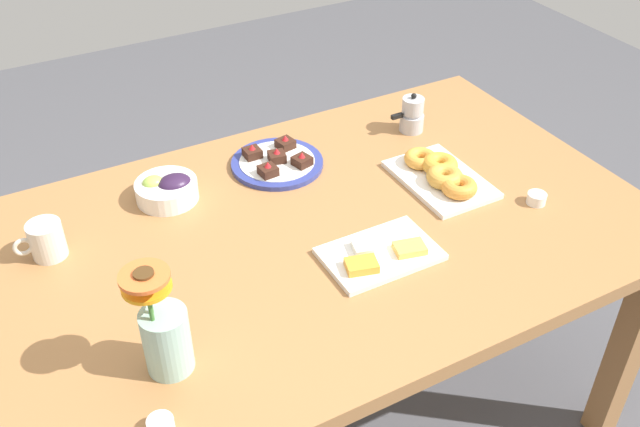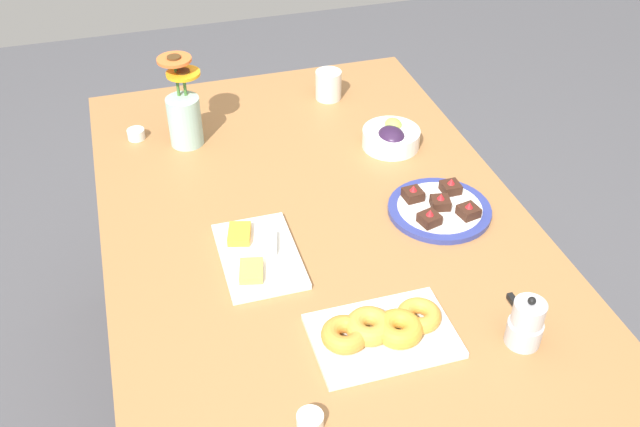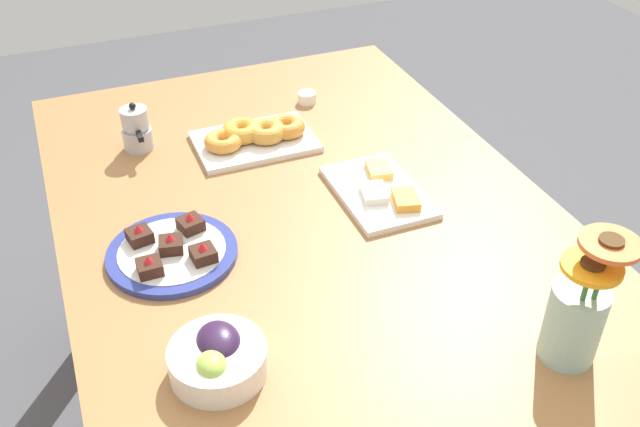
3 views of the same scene
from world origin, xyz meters
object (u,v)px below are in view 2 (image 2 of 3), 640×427
object	(u,v)px
jam_cup_berry	(310,420)
flower_vase	(184,115)
cheese_platter	(257,254)
moka_pot	(526,323)
dining_table	(320,254)
jam_cup_honey	(136,134)
dessert_plate	(440,208)
grape_bowl	(391,137)
croissant_platter	(382,330)
coffee_mug	(328,84)

from	to	relation	value
jam_cup_berry	flower_vase	distance (m)	0.99
cheese_platter	moka_pot	distance (m)	0.59
dining_table	cheese_platter	xyz separation A→B (m)	(-0.06, 0.16, 0.10)
jam_cup_honey	flower_vase	xyz separation A→B (m)	(-0.06, -0.13, 0.07)
dessert_plate	dining_table	bearing A→B (deg)	84.69
dining_table	moka_pot	size ratio (longest dim) A/B	13.45
cheese_platter	jam_cup_berry	world-z (taller)	cheese_platter
cheese_platter	dessert_plate	xyz separation A→B (m)	(0.04, -0.46, 0.00)
dining_table	jam_cup_berry	distance (m)	0.56
cheese_platter	dessert_plate	world-z (taller)	dessert_plate
flower_vase	moka_pot	distance (m)	1.05
grape_bowl	flower_vase	world-z (taller)	flower_vase
dining_table	croissant_platter	xyz separation A→B (m)	(-0.37, -0.02, 0.11)
jam_cup_honey	coffee_mug	bearing A→B (deg)	-83.00
jam_cup_berry	moka_pot	world-z (taller)	moka_pot
dining_table	cheese_platter	size ratio (longest dim) A/B	6.15
coffee_mug	cheese_platter	xyz separation A→B (m)	(-0.66, 0.37, -0.03)
jam_cup_berry	dessert_plate	size ratio (longest dim) A/B	0.19
cheese_platter	flower_vase	size ratio (longest dim) A/B	1.03
dining_table	cheese_platter	world-z (taller)	cheese_platter
moka_pot	coffee_mug	bearing A→B (deg)	4.17
jam_cup_berry	dining_table	bearing A→B (deg)	-18.32
coffee_mug	jam_cup_honey	xyz separation A→B (m)	(-0.07, 0.58, -0.03)
dining_table	coffee_mug	world-z (taller)	coffee_mug
jam_cup_berry	moka_pot	size ratio (longest dim) A/B	0.40
jam_cup_berry	flower_vase	size ratio (longest dim) A/B	0.19
dining_table	croissant_platter	distance (m)	0.39
jam_cup_berry	flower_vase	world-z (taller)	flower_vase
cheese_platter	jam_cup_honey	xyz separation A→B (m)	(0.59, 0.21, 0.00)
dining_table	moka_pot	bearing A→B (deg)	-148.46
coffee_mug	jam_cup_berry	size ratio (longest dim) A/B	2.36
jam_cup_berry	moka_pot	distance (m)	0.46
jam_cup_honey	jam_cup_berry	distance (m)	1.07
croissant_platter	moka_pot	xyz separation A→B (m)	(-0.08, -0.26, 0.03)
cheese_platter	flower_vase	xyz separation A→B (m)	(0.52, 0.08, 0.08)
jam_cup_berry	dessert_plate	distance (m)	0.68
dining_table	grape_bowl	distance (m)	0.42
coffee_mug	dessert_plate	world-z (taller)	coffee_mug
dining_table	grape_bowl	bearing A→B (deg)	-45.41
grape_bowl	dessert_plate	world-z (taller)	grape_bowl
croissant_platter	dessert_plate	distance (m)	0.44
cheese_platter	moka_pot	world-z (taller)	moka_pot
cheese_platter	grape_bowl	bearing A→B (deg)	-52.46
coffee_mug	jam_cup_honey	world-z (taller)	coffee_mug
dessert_plate	moka_pot	bearing A→B (deg)	178.05
grape_bowl	cheese_platter	size ratio (longest dim) A/B	0.60
dessert_plate	moka_pot	size ratio (longest dim) A/B	2.10
flower_vase	dining_table	bearing A→B (deg)	-151.92
jam_cup_honey	dessert_plate	distance (m)	0.87
grape_bowl	flower_vase	xyz separation A→B (m)	(0.18, 0.53, 0.06)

